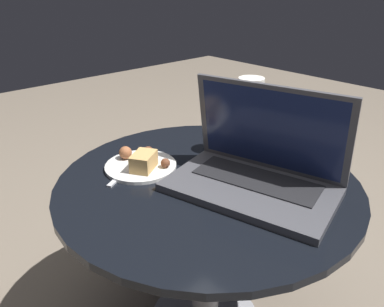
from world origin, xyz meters
The scene contains 5 objects.
table centered at (0.00, 0.00, 0.38)m, with size 0.74×0.74×0.49m.
laptop centered at (0.10, 0.06, 0.54)m, with size 0.42×0.31×0.24m.
beer_glass centered at (-0.03, 0.19, 0.60)m, with size 0.07×0.07×0.21m.
snack_plate centered at (-0.16, -0.09, 0.51)m, with size 0.19×0.19×0.05m.
fork centered at (-0.18, -0.10, 0.49)m, with size 0.11×0.18×0.01m.
Camera 1 is at (0.57, -0.57, 0.94)m, focal length 35.00 mm.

